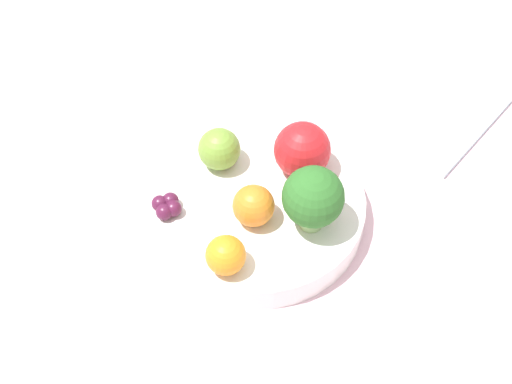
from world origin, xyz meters
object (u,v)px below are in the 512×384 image
(orange_front, at_px, (254,206))
(orange_back, at_px, (226,255))
(grape_cluster, at_px, (167,206))
(broccoli, at_px, (313,198))
(bowl, at_px, (256,208))
(apple_red, at_px, (302,150))
(napkin, at_px, (423,108))
(apple_green, at_px, (219,149))

(orange_front, bearing_deg, orange_back, 90.96)
(grape_cluster, bearing_deg, orange_back, 157.91)
(orange_front, relative_size, grape_cluster, 1.30)
(broccoli, relative_size, orange_front, 1.73)
(bowl, xyz_separation_m, orange_back, (-0.01, 0.09, 0.03))
(orange_front, relative_size, orange_back, 1.09)
(bowl, bearing_deg, apple_red, -114.76)
(bowl, bearing_deg, grape_cluster, 36.04)
(apple_red, distance_m, napkin, 0.20)
(apple_red, relative_size, orange_front, 1.41)
(grape_cluster, bearing_deg, orange_front, -160.77)
(broccoli, xyz_separation_m, grape_cluster, (0.13, 0.05, -0.03))
(orange_front, distance_m, orange_back, 0.06)
(broccoli, bearing_deg, apple_red, -59.30)
(broccoli, bearing_deg, orange_front, 19.23)
(bowl, xyz_separation_m, broccoli, (-0.06, 0.01, 0.06))
(orange_front, relative_size, napkin, 0.22)
(napkin, bearing_deg, apple_green, 50.78)
(broccoli, bearing_deg, apple_green, -15.45)
(apple_green, distance_m, orange_back, 0.13)
(apple_red, relative_size, orange_back, 1.54)
(broccoli, height_order, napkin, broccoli)
(orange_front, height_order, grape_cluster, orange_front)
(apple_green, bearing_deg, bowl, 154.08)
(orange_front, height_order, orange_back, orange_front)
(grape_cluster, xyz_separation_m, napkin, (-0.18, -0.28, -0.04))
(napkin, bearing_deg, orange_front, 68.07)
(apple_green, relative_size, grape_cluster, 1.38)
(apple_red, xyz_separation_m, apple_green, (0.08, 0.03, -0.01))
(apple_red, xyz_separation_m, orange_back, (0.02, 0.14, -0.01))
(apple_red, height_order, orange_front, apple_red)
(broccoli, xyz_separation_m, orange_back, (0.05, 0.08, -0.02))
(grape_cluster, bearing_deg, apple_red, -132.16)
(broccoli, height_order, apple_green, broccoli)
(orange_back, bearing_deg, broccoli, -123.00)
(broccoli, relative_size, apple_red, 1.23)
(apple_green, distance_m, orange_front, 0.08)
(bowl, height_order, broccoli, broccoli)
(bowl, bearing_deg, broccoli, 174.70)
(orange_back, bearing_deg, bowl, -83.42)
(bowl, height_order, napkin, bowl)
(bowl, distance_m, broccoli, 0.08)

